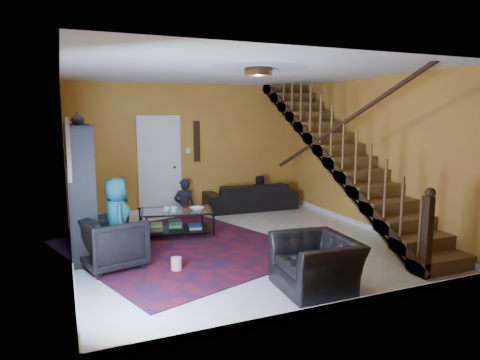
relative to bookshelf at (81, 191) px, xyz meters
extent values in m
plane|color=beige|center=(2.40, -0.60, -0.96)|extent=(5.50, 5.50, 0.00)
plane|color=gold|center=(2.40, 2.15, 0.44)|extent=(5.20, 0.00, 5.20)
plane|color=gold|center=(2.40, -3.35, 0.44)|extent=(5.20, 0.00, 5.20)
plane|color=gold|center=(-0.20, -0.60, 0.44)|extent=(0.00, 5.50, 5.50)
plane|color=gold|center=(5.00, -0.60, 0.44)|extent=(0.00, 5.50, 5.50)
plane|color=white|center=(2.40, -0.60, 1.84)|extent=(5.50, 5.50, 0.00)
cube|color=silver|center=(2.40, 2.14, -0.91)|extent=(5.20, 0.02, 0.10)
cube|color=silver|center=(-0.19, -0.60, -0.91)|extent=(0.02, 5.50, 0.10)
cube|color=gold|center=(4.53, -0.60, 0.36)|extent=(0.95, 4.92, 2.83)
cube|color=black|center=(4.07, -0.60, 0.44)|extent=(0.04, 5.02, 3.02)
cylinder|color=black|center=(4.10, -0.60, 0.89)|extent=(0.07, 4.20, 2.44)
cube|color=black|center=(4.10, -3.00, -0.41)|extent=(0.10, 0.10, 1.10)
cube|color=black|center=(0.00, 0.00, 0.04)|extent=(0.35, 1.80, 2.00)
cube|color=black|center=(0.00, 0.00, -0.56)|extent=(0.35, 1.72, 0.03)
cube|color=black|center=(0.00, 0.00, 0.20)|extent=(0.35, 1.72, 0.03)
cube|color=silver|center=(1.70, 2.12, 0.06)|extent=(0.82, 0.05, 2.05)
cube|color=maroon|center=(-0.17, -1.50, 0.79)|extent=(0.04, 0.74, 0.74)
cube|color=black|center=(2.55, 2.13, 0.59)|extent=(0.14, 0.03, 0.90)
cylinder|color=#3F2814|center=(2.40, -1.40, 1.78)|extent=(0.40, 0.40, 0.10)
cube|color=#4F0E15|center=(1.45, -0.48, -0.96)|extent=(4.12, 4.40, 0.02)
imported|color=black|center=(3.67, 1.70, -0.66)|extent=(2.10, 0.91, 0.60)
imported|color=black|center=(0.35, -1.00, -0.60)|extent=(0.98, 0.96, 0.74)
imported|color=black|center=(2.58, -2.74, -0.64)|extent=(0.94, 1.06, 0.65)
imported|color=black|center=(2.14, 1.75, -0.80)|extent=(0.47, 0.32, 1.23)
imported|color=black|center=(3.90, 1.75, -0.81)|extent=(0.64, 0.52, 1.20)
imported|color=#164C55|center=(0.45, -0.70, -0.34)|extent=(0.44, 0.64, 1.25)
cube|color=black|center=(0.99, -0.11, -0.73)|extent=(0.04, 0.04, 0.46)
cube|color=black|center=(2.16, -0.11, -0.73)|extent=(0.04, 0.04, 0.46)
cube|color=black|center=(0.99, 0.55, -0.73)|extent=(0.04, 0.04, 0.46)
cube|color=black|center=(2.16, 0.55, -0.73)|extent=(0.04, 0.04, 0.46)
cube|color=black|center=(1.58, 0.22, -0.84)|extent=(1.28, 0.87, 0.02)
cube|color=silver|center=(1.58, 0.22, -0.50)|extent=(1.35, 0.95, 0.02)
imported|color=#999999|center=(1.39, 0.16, -0.45)|extent=(0.14, 0.14, 0.09)
imported|color=#999999|center=(1.49, 0.08, -0.45)|extent=(0.14, 0.14, 0.10)
imported|color=#999999|center=(1.90, 0.06, -0.47)|extent=(0.27, 0.27, 0.06)
imported|color=#999999|center=(0.00, -0.50, 1.13)|extent=(0.18, 0.18, 0.19)
cylinder|color=red|center=(1.14, -1.47, -0.86)|extent=(0.16, 0.16, 0.17)
camera|label=1|loc=(-0.23, -7.04, 1.19)|focal=32.00mm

